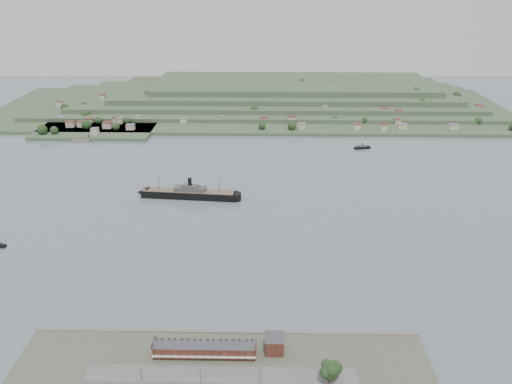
{
  "coord_description": "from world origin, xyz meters",
  "views": [
    {
      "loc": [
        21.73,
        -377.85,
        191.63
      ],
      "look_at": [
        13.64,
        30.0,
        11.0
      ],
      "focal_mm": 35.0,
      "sensor_mm": 36.0,
      "label": 1
    }
  ],
  "objects_px": {
    "gabled_building": "(274,342)",
    "steamship": "(186,193)",
    "terrace_row": "(205,348)",
    "fig_tree": "(331,370)"
  },
  "relations": [
    {
      "from": "gabled_building",
      "to": "fig_tree",
      "type": "xyz_separation_m",
      "value": [
        27.79,
        -22.23,
        1.68
      ]
    },
    {
      "from": "steamship",
      "to": "fig_tree",
      "type": "xyz_separation_m",
      "value": [
        106.53,
        -226.84,
        5.51
      ]
    },
    {
      "from": "terrace_row",
      "to": "gabled_building",
      "type": "xyz_separation_m",
      "value": [
        37.5,
        4.02,
        1.34
      ]
    },
    {
      "from": "terrace_row",
      "to": "fig_tree",
      "type": "xyz_separation_m",
      "value": [
        65.29,
        -18.21,
        3.02
      ]
    },
    {
      "from": "steamship",
      "to": "fig_tree",
      "type": "height_order",
      "value": "steamship"
    },
    {
      "from": "terrace_row",
      "to": "fig_tree",
      "type": "bearing_deg",
      "value": -15.58
    },
    {
      "from": "gabled_building",
      "to": "steamship",
      "type": "distance_m",
      "value": 219.28
    },
    {
      "from": "gabled_building",
      "to": "steamship",
      "type": "relative_size",
      "value": 0.14
    },
    {
      "from": "gabled_building",
      "to": "fig_tree",
      "type": "distance_m",
      "value": 35.63
    },
    {
      "from": "terrace_row",
      "to": "gabled_building",
      "type": "relative_size",
      "value": 3.95
    }
  ]
}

